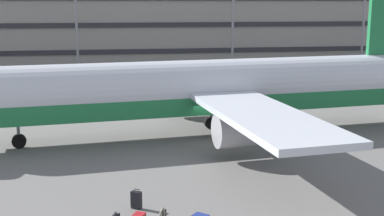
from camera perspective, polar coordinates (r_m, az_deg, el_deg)
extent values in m
plane|color=slate|center=(34.45, 2.19, -3.69)|extent=(600.00, 600.00, 0.00)
cube|color=#2D2D33|center=(77.41, -4.19, 6.36)|extent=(163.51, 0.24, 0.70)
cube|color=#2D2D33|center=(77.14, -4.24, 9.25)|extent=(163.51, 0.24, 0.70)
cylinder|color=silver|center=(35.20, 0.92, 2.38)|extent=(32.01, 7.34, 3.73)
cube|color=#1E723F|center=(35.38, 0.91, 0.74)|extent=(30.74, 7.12, 1.19)
cube|color=silver|center=(44.70, 18.25, 4.39)|extent=(2.43, 5.76, 0.20)
cube|color=silver|center=(27.70, 7.93, -0.89)|extent=(5.90, 13.77, 0.36)
cube|color=silver|center=(43.64, -1.01, 3.82)|extent=(5.90, 13.77, 0.36)
cylinder|color=#9E9EA3|center=(29.98, 5.16, -2.46)|extent=(2.88, 2.34, 2.05)
cylinder|color=#9E9EA3|center=(41.43, -0.84, 1.54)|extent=(2.88, 2.34, 2.05)
cylinder|color=black|center=(34.48, -18.77, -3.53)|extent=(0.93, 0.45, 0.90)
cylinder|color=slate|center=(34.29, -18.86, -2.26)|extent=(0.20, 0.20, 1.57)
cylinder|color=black|center=(34.72, 3.66, -2.81)|extent=(0.93, 0.45, 0.90)
cylinder|color=slate|center=(34.53, 3.68, -1.55)|extent=(0.20, 0.20, 1.57)
cylinder|color=black|center=(37.64, 2.07, -1.65)|extent=(0.93, 0.45, 0.90)
cylinder|color=slate|center=(37.46, 2.08, -0.48)|extent=(0.20, 0.20, 1.57)
cylinder|color=gray|center=(79.88, 18.77, 11.05)|extent=(0.36, 0.36, 18.14)
cube|color=black|center=(23.48, -6.25, -10.14)|extent=(0.53, 0.47, 0.76)
cylinder|color=#333338|center=(23.32, -5.90, -9.17)|extent=(0.02, 0.02, 0.09)
cylinder|color=#333338|center=(23.45, -6.44, -9.07)|extent=(0.02, 0.02, 0.09)
cube|color=black|center=(23.37, -6.17, -9.02)|extent=(0.23, 0.17, 0.02)
cylinder|color=black|center=(23.46, -5.95, -11.22)|extent=(0.05, 0.05, 0.05)
cylinder|color=black|center=(23.65, -6.75, -11.05)|extent=(0.05, 0.05, 0.05)
cylinder|color=black|center=(23.61, -5.70, -11.06)|extent=(0.05, 0.05, 0.05)
cylinder|color=black|center=(23.80, -6.49, -10.89)|extent=(0.05, 0.05, 0.05)
cube|color=black|center=(22.80, -5.65, -11.68)|extent=(0.21, 0.13, 0.02)
torus|color=black|center=(22.22, -8.44, -11.46)|extent=(0.08, 0.05, 0.08)
cube|color=black|center=(22.42, -8.59, -11.89)|extent=(0.04, 0.04, 0.37)
ellipsoid|color=gray|center=(22.53, -3.29, -11.66)|extent=(0.41, 0.41, 0.43)
ellipsoid|color=gray|center=(22.60, -3.48, -11.76)|extent=(0.25, 0.25, 0.19)
torus|color=black|center=(22.42, -3.23, -11.16)|extent=(0.06, 0.07, 0.08)
cube|color=black|center=(22.40, -3.26, -11.80)|extent=(0.04, 0.04, 0.36)
cube|color=black|center=(22.55, -2.94, -11.64)|extent=(0.04, 0.04, 0.36)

